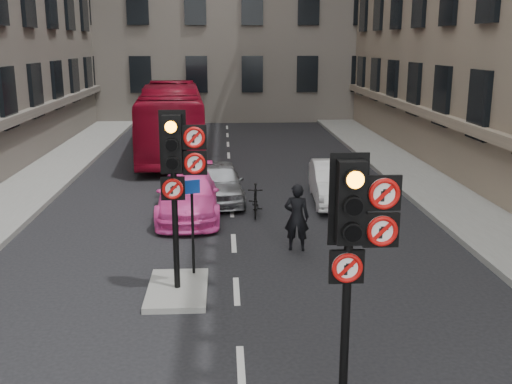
{
  "coord_description": "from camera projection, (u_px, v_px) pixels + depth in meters",
  "views": [
    {
      "loc": [
        -0.23,
        -6.38,
        4.97
      ],
      "look_at": [
        0.29,
        2.98,
        2.6
      ],
      "focal_mm": 42.0,
      "sensor_mm": 36.0,
      "label": 1
    }
  ],
  "objects": [
    {
      "name": "pavement_right",
      "position": [
        453.0,
        196.0,
        19.38
      ],
      "size": [
        3.0,
        50.0,
        0.16
      ],
      "primitive_type": "cube",
      "color": "gray",
      "rests_on": "ground"
    },
    {
      "name": "car_pink",
      "position": [
        188.0,
        195.0,
        17.39
      ],
      "size": [
        1.91,
        4.41,
        1.26
      ],
      "primitive_type": "imported",
      "rotation": [
        0.0,
        0.0,
        0.03
      ],
      "color": "#F247AA",
      "rests_on": "ground"
    },
    {
      "name": "info_sign",
      "position": [
        192.0,
        214.0,
        12.55
      ],
      "size": [
        0.35,
        0.16,
        2.06
      ],
      "rotation": [
        0.0,
        0.0,
        0.32
      ],
      "color": "black",
      "rests_on": "centre_island"
    },
    {
      "name": "centre_island",
      "position": [
        178.0,
        290.0,
        12.16
      ],
      "size": [
        1.2,
        2.0,
        0.12
      ],
      "primitive_type": "cube",
      "color": "gray",
      "rests_on": "ground"
    },
    {
      "name": "car_white",
      "position": [
        335.0,
        182.0,
        18.86
      ],
      "size": [
        1.58,
        3.96,
        1.28
      ],
      "primitive_type": "imported",
      "rotation": [
        0.0,
        0.0,
        -0.06
      ],
      "color": "silver",
      "rests_on": "ground"
    },
    {
      "name": "bus_red",
      "position": [
        171.0,
        120.0,
        26.86
      ],
      "size": [
        3.35,
        11.28,
        3.1
      ],
      "primitive_type": "imported",
      "rotation": [
        0.0,
        0.0,
        0.07
      ],
      "color": "maroon",
      "rests_on": "ground"
    },
    {
      "name": "pavement_left",
      "position": [
        0.0,
        203.0,
        18.61
      ],
      "size": [
        3.0,
        50.0,
        0.16
      ],
      "primitive_type": "cube",
      "color": "gray",
      "rests_on": "ground"
    },
    {
      "name": "signal_far",
      "position": [
        178.0,
        162.0,
        11.51
      ],
      "size": [
        0.91,
        0.4,
        3.58
      ],
      "color": "black",
      "rests_on": "centre_island"
    },
    {
      "name": "motorcycle",
      "position": [
        255.0,
        200.0,
        17.51
      ],
      "size": [
        0.51,
        1.52,
        0.9
      ],
      "primitive_type": "imported",
      "rotation": [
        0.0,
        0.0,
        -0.06
      ],
      "color": "black",
      "rests_on": "ground"
    },
    {
      "name": "signal_near",
      "position": [
        356.0,
        229.0,
        7.81
      ],
      "size": [
        0.91,
        0.4,
        3.58
      ],
      "color": "black",
      "rests_on": "ground"
    },
    {
      "name": "car_silver",
      "position": [
        219.0,
        182.0,
        19.0
      ],
      "size": [
        1.68,
        3.72,
        1.24
      ],
      "primitive_type": "imported",
      "rotation": [
        0.0,
        0.0,
        0.06
      ],
      "color": "#93959A",
      "rests_on": "ground"
    },
    {
      "name": "motorcyclist",
      "position": [
        297.0,
        217.0,
        14.47
      ],
      "size": [
        0.67,
        0.5,
        1.67
      ],
      "primitive_type": "imported",
      "rotation": [
        0.0,
        0.0,
        2.96
      ],
      "color": "black",
      "rests_on": "ground"
    }
  ]
}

